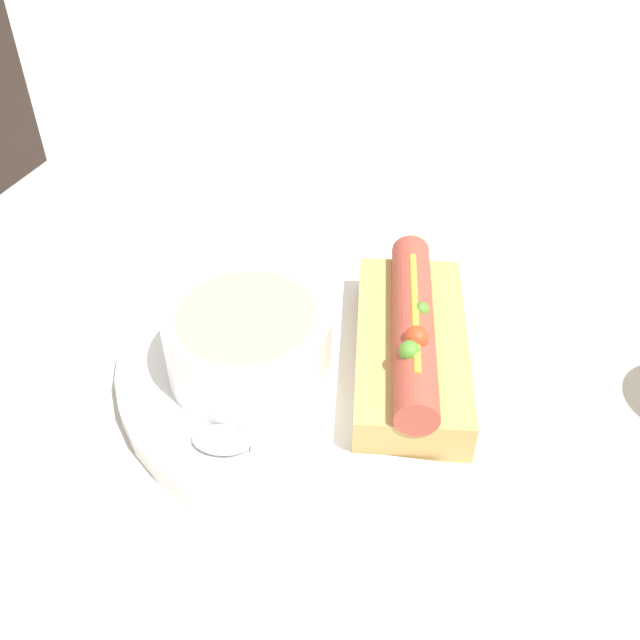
% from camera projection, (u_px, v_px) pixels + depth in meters
% --- Properties ---
extents(ground_plane, '(4.00, 4.00, 0.00)m').
position_uv_depth(ground_plane, '(320.00, 369.00, 0.55)').
color(ground_plane, '#BCB7AD').
extents(dinner_plate, '(0.29, 0.29, 0.02)m').
position_uv_depth(dinner_plate, '(320.00, 360.00, 0.55)').
color(dinner_plate, white).
rests_on(dinner_plate, ground_plane).
extents(hot_dog, '(0.18, 0.12, 0.06)m').
position_uv_depth(hot_dog, '(411.00, 343.00, 0.52)').
color(hot_dog, tan).
rests_on(hot_dog, dinner_plate).
extents(soup_bowl, '(0.11, 0.11, 0.05)m').
position_uv_depth(soup_bowl, '(248.00, 340.00, 0.51)').
color(soup_bowl, white).
rests_on(soup_bowl, dinner_plate).
extents(spoon, '(0.05, 0.16, 0.01)m').
position_uv_depth(spoon, '(261.00, 446.00, 0.47)').
color(spoon, '#B7B7BC').
rests_on(spoon, dinner_plate).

